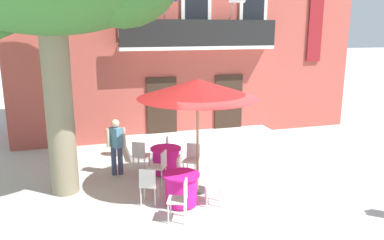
{
  "coord_description": "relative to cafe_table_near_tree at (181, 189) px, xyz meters",
  "views": [
    {
      "loc": [
        -3.19,
        -8.39,
        4.0
      ],
      "look_at": [
        0.03,
        2.4,
        1.3
      ],
      "focal_mm": 35.74,
      "sensor_mm": 36.0,
      "label": 1
    }
  ],
  "objects": [
    {
      "name": "ground_plane",
      "position": [
        1.08,
        0.45,
        -0.39
      ],
      "size": [
        120.0,
        120.0,
        0.0
      ],
      "primitive_type": "plane",
      "color": "beige"
    },
    {
      "name": "building_facade",
      "position": [
        2.03,
        7.44,
        3.36
      ],
      "size": [
        13.0,
        5.09,
        7.5
      ],
      "color": "#B24C42",
      "rests_on": "ground"
    },
    {
      "name": "entrance_step_platform",
      "position": [
        2.03,
        4.33,
        -0.27
      ],
      "size": [
        5.56,
        2.26,
        0.25
      ],
      "primitive_type": "cube",
      "color": "silver",
      "rests_on": "ground"
    },
    {
      "name": "cafe_table_near_tree",
      "position": [
        0.0,
        0.0,
        0.0
      ],
      "size": [
        0.86,
        0.86,
        0.76
      ],
      "color": "#DB1984",
      "rests_on": "ground"
    },
    {
      "name": "cafe_chair_near_tree_0",
      "position": [
        -0.72,
        0.23,
        0.14
      ],
      "size": [
        0.53,
        0.53,
        0.91
      ],
      "color": "silver",
      "rests_on": "ground"
    },
    {
      "name": "cafe_chair_near_tree_1",
      "position": [
        -0.21,
        -0.72,
        0.14
      ],
      "size": [
        0.52,
        0.52,
        0.91
      ],
      "color": "silver",
      "rests_on": "ground"
    },
    {
      "name": "cafe_chair_near_tree_2",
      "position": [
        0.75,
        -0.11,
        0.14
      ],
      "size": [
        0.49,
        0.49,
        0.91
      ],
      "color": "silver",
      "rests_on": "ground"
    },
    {
      "name": "cafe_chair_near_tree_3",
      "position": [
        0.24,
        0.72,
        0.14
      ],
      "size": [
        0.53,
        0.53,
        0.91
      ],
      "color": "silver",
      "rests_on": "ground"
    },
    {
      "name": "cafe_table_middle",
      "position": [
        0.1,
        2.02,
        0.0
      ],
      "size": [
        0.86,
        0.86,
        0.76
      ],
      "color": "#DB1984",
      "rests_on": "ground"
    },
    {
      "name": "cafe_chair_middle_0",
      "position": [
        -0.57,
        2.36,
        0.14
      ],
      "size": [
        0.55,
        0.55,
        0.91
      ],
      "color": "silver",
      "rests_on": "ground"
    },
    {
      "name": "cafe_chair_middle_1",
      "position": [
        -0.21,
        1.33,
        0.14
      ],
      "size": [
        0.55,
        0.55,
        0.91
      ],
      "color": "silver",
      "rests_on": "ground"
    },
    {
      "name": "cafe_chair_middle_2",
      "position": [
        0.75,
        1.65,
        0.14
      ],
      "size": [
        0.56,
        0.56,
        0.91
      ],
      "color": "silver",
      "rests_on": "ground"
    },
    {
      "name": "cafe_chair_middle_3",
      "position": [
        0.45,
        2.69,
        0.14
      ],
      "size": [
        0.55,
        0.55,
        0.91
      ],
      "color": "silver",
      "rests_on": "ground"
    },
    {
      "name": "cafe_umbrella",
      "position": [
        0.57,
        0.58,
        2.22
      ],
      "size": [
        2.9,
        2.9,
        2.85
      ],
      "color": "#997A56",
      "rests_on": "ground"
    },
    {
      "name": "ground_planter_left",
      "position": [
        -1.1,
        4.05,
        0.0
      ],
      "size": [
        0.38,
        0.38,
        0.72
      ],
      "color": "slate",
      "rests_on": "ground"
    },
    {
      "name": "pedestrian_near_entrance",
      "position": [
        -1.23,
        2.34,
        0.51
      ],
      "size": [
        0.53,
        0.4,
        1.59
      ],
      "color": "#384260",
      "rests_on": "ground"
    }
  ]
}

